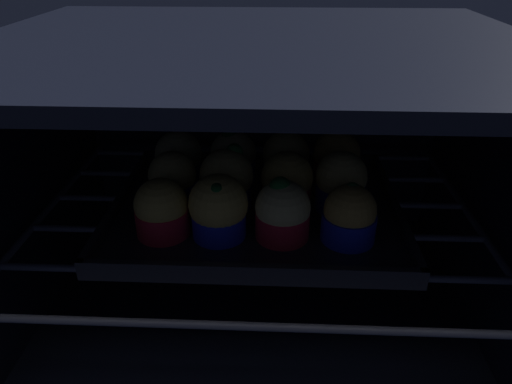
# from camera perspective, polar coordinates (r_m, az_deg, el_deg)

# --- Properties ---
(oven_cavity) EXTENTS (0.59, 0.47, 0.37)m
(oven_cavity) POSITION_cam_1_polar(r_m,az_deg,el_deg) (0.61, 0.17, 1.78)
(oven_cavity) COLOR black
(oven_cavity) RESTS_ON ground
(oven_rack) EXTENTS (0.55, 0.42, 0.01)m
(oven_rack) POSITION_cam_1_polar(r_m,az_deg,el_deg) (0.59, -0.01, -3.01)
(oven_rack) COLOR #444756
(oven_rack) RESTS_ON oven_cavity
(baking_tray) EXTENTS (0.35, 0.28, 0.02)m
(baking_tray) POSITION_cam_1_polar(r_m,az_deg,el_deg) (0.59, 0.00, -2.03)
(baking_tray) COLOR black
(baking_tray) RESTS_ON oven_rack
(muffin_row0_col0) EXTENTS (0.06, 0.06, 0.07)m
(muffin_row0_col0) POSITION_cam_1_polar(r_m,az_deg,el_deg) (0.53, -11.38, -2.16)
(muffin_row0_col0) COLOR red
(muffin_row0_col0) RESTS_ON baking_tray
(muffin_row0_col1) EXTENTS (0.07, 0.07, 0.07)m
(muffin_row0_col1) POSITION_cam_1_polar(r_m,az_deg,el_deg) (0.51, -4.57, -2.05)
(muffin_row0_col1) COLOR #1928B7
(muffin_row0_col1) RESTS_ON baking_tray
(muffin_row0_col2) EXTENTS (0.06, 0.06, 0.07)m
(muffin_row0_col2) POSITION_cam_1_polar(r_m,az_deg,el_deg) (0.51, 3.24, -2.45)
(muffin_row0_col2) COLOR red
(muffin_row0_col2) RESTS_ON baking_tray
(muffin_row0_col3) EXTENTS (0.06, 0.06, 0.07)m
(muffin_row0_col3) POSITION_cam_1_polar(r_m,az_deg,el_deg) (0.52, 11.27, -2.87)
(muffin_row0_col3) COLOR #1928B7
(muffin_row0_col3) RESTS_ON baking_tray
(muffin_row1_col0) EXTENTS (0.06, 0.06, 0.07)m
(muffin_row1_col0) POSITION_cam_1_polar(r_m,az_deg,el_deg) (0.58, -10.07, 1.31)
(muffin_row1_col0) COLOR #1928B7
(muffin_row1_col0) RESTS_ON baking_tray
(muffin_row1_col1) EXTENTS (0.07, 0.07, 0.08)m
(muffin_row1_col1) POSITION_cam_1_polar(r_m,az_deg,el_deg) (0.57, -3.56, 1.43)
(muffin_row1_col1) COLOR #1928B7
(muffin_row1_col1) RESTS_ON baking_tray
(muffin_row1_col2) EXTENTS (0.06, 0.06, 0.07)m
(muffin_row1_col2) POSITION_cam_1_polar(r_m,az_deg,el_deg) (0.57, 3.79, 1.24)
(muffin_row1_col2) COLOR red
(muffin_row1_col2) RESTS_ON baking_tray
(muffin_row1_col3) EXTENTS (0.06, 0.06, 0.07)m
(muffin_row1_col3) POSITION_cam_1_polar(r_m,az_deg,el_deg) (0.57, 10.26, 1.10)
(muffin_row1_col3) COLOR #1928B7
(muffin_row1_col3) RESTS_ON baking_tray
(muffin_row2_col0) EXTENTS (0.06, 0.06, 0.07)m
(muffin_row2_col0) POSITION_cam_1_polar(r_m,az_deg,el_deg) (0.64, -9.34, 4.02)
(muffin_row2_col0) COLOR #1928B7
(muffin_row2_col0) RESTS_ON baking_tray
(muffin_row2_col1) EXTENTS (0.06, 0.06, 0.07)m
(muffin_row2_col1) POSITION_cam_1_polar(r_m,az_deg,el_deg) (0.63, -2.79, 4.17)
(muffin_row2_col1) COLOR #1928B7
(muffin_row2_col1) RESTS_ON baking_tray
(muffin_row2_col2) EXTENTS (0.06, 0.06, 0.07)m
(muffin_row2_col2) POSITION_cam_1_polar(r_m,az_deg,el_deg) (0.63, 3.65, 3.97)
(muffin_row2_col2) COLOR silver
(muffin_row2_col2) RESTS_ON baking_tray
(muffin_row2_col3) EXTENTS (0.06, 0.06, 0.07)m
(muffin_row2_col3) POSITION_cam_1_polar(r_m,az_deg,el_deg) (0.64, 9.70, 4.06)
(muffin_row2_col3) COLOR red
(muffin_row2_col3) RESTS_ON baking_tray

